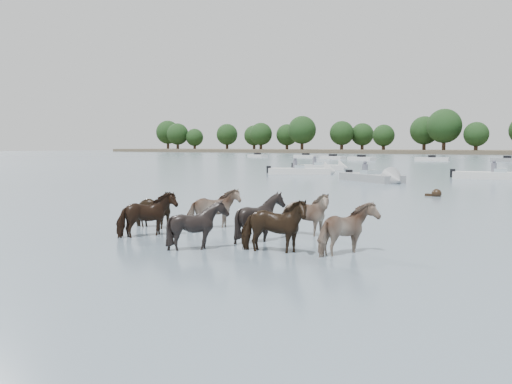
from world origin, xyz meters
The scene contains 8 objects.
ground centered at (0.00, 0.00, 0.00)m, with size 400.00×400.00×0.00m, color #4E6070.
shoreline centered at (-70.00, 150.00, 0.50)m, with size 160.00×30.00×1.00m, color #4C4233.
pony_herd centered at (1.44, 0.37, 0.50)m, with size 7.35×3.89×1.31m.
swimming_pony centered at (2.44, 14.72, 0.10)m, with size 0.72×0.44×0.44m.
motorboat_a centered at (-11.29, 28.82, 0.23)m, with size 5.51×3.96×1.92m.
motorboat_b centered at (-3.19, 22.57, 0.23)m, with size 5.45×4.37×1.92m.
motorboat_f centered at (-13.31, 36.23, 0.23)m, with size 5.30×3.75×1.92m.
treeline centered at (-69.71, 150.64, 6.61)m, with size 149.87×21.26×12.39m.
Camera 1 is at (8.98, -10.35, 2.29)m, focal length 38.37 mm.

